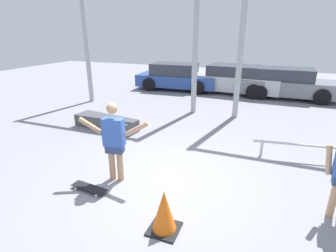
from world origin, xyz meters
The scene contains 11 objects.
ground_plane centered at (0.00, 0.00, 0.00)m, with size 36.00×36.00×0.00m, color gray.
skateboarder centered at (-0.93, -0.40, 0.93)m, with size 1.47×0.35×1.68m.
skateboard centered at (-1.22, -0.96, 0.06)m, with size 0.79×0.30×0.08m.
grind_box centered at (-2.89, 2.14, 0.19)m, with size 2.18×0.62×0.39m, color #47474C.
grind_rail centered at (2.87, 2.02, 0.34)m, with size 2.48×0.40×0.42m.
canopy_support_left centered at (-3.15, 4.91, 3.37)m, with size 4.92×0.20×5.58m.
canopy_support_right centered at (3.15, 4.91, 3.37)m, with size 4.92×0.20×5.58m.
parked_car_blue centered at (-2.82, 8.65, 0.66)m, with size 4.25×2.00×1.37m.
parked_car_silver centered at (0.22, 8.92, 0.67)m, with size 4.38×2.25×1.38m.
parked_car_grey centered at (2.55, 8.75, 0.67)m, with size 4.49×1.95×1.37m.
traffic_cone centered at (0.57, -1.43, 0.35)m, with size 0.48×0.48×0.71m.
Camera 1 is at (1.84, -4.52, 2.97)m, focal length 28.00 mm.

